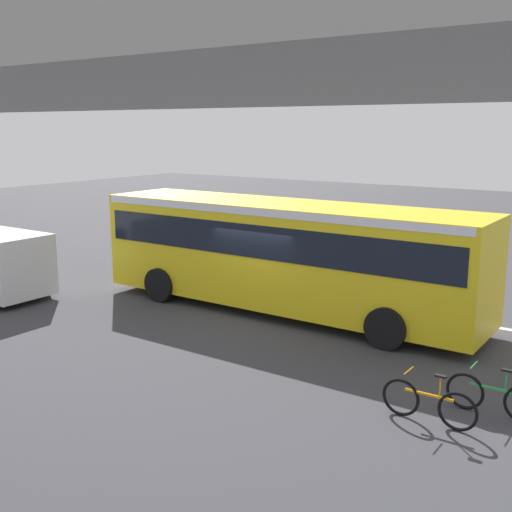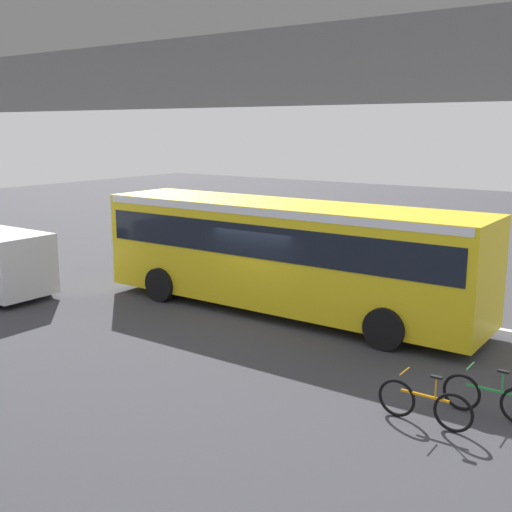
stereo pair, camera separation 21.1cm
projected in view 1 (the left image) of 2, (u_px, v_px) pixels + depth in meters
ground at (268, 314)px, 17.91m from camera, size 80.00×80.00×0.00m
city_bus at (285, 247)px, 17.81m from camera, size 11.54×2.85×3.15m
bicycle_orange at (429, 403)px, 11.26m from camera, size 1.77×0.44×0.96m
bicycle_green at (494, 397)px, 11.52m from camera, size 1.77×0.44×0.96m
traffic_sign at (319, 234)px, 19.98m from camera, size 0.08×0.60×2.80m
lane_dash_leftmost at (509, 330)px, 16.53m from camera, size 2.00×0.20×0.01m
lane_dash_left at (369, 305)px, 18.77m from camera, size 2.00×0.20×0.01m
lane_dash_centre at (259, 286)px, 21.00m from camera, size 2.00×0.20×0.01m
lane_dash_right at (170, 271)px, 23.24m from camera, size 2.00×0.20×0.01m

